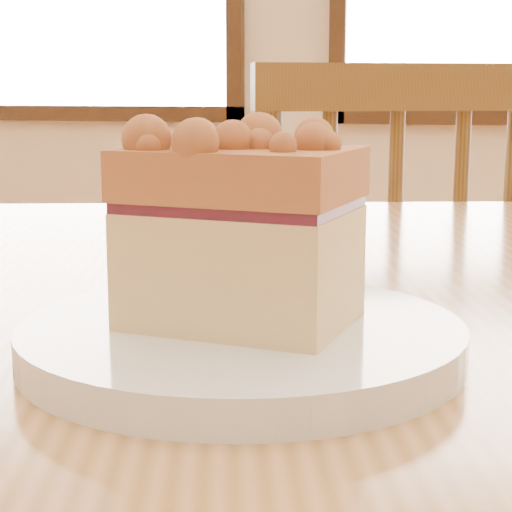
{
  "coord_description": "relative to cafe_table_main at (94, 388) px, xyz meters",
  "views": [
    {
      "loc": [
        0.21,
        -0.38,
        0.89
      ],
      "look_at": [
        0.09,
        0.08,
        0.8
      ],
      "focal_mm": 62.0,
      "sensor_mm": 36.0,
      "label": 1
    }
  ],
  "objects": [
    {
      "name": "cafe_table_main",
      "position": [
        0.0,
        0.0,
        0.0
      ],
      "size": [
        1.48,
        1.19,
        0.75
      ],
      "rotation": [
        0.0,
        0.0,
        0.3
      ],
      "color": "#C4854C",
      "rests_on": "ground"
    },
    {
      "name": "cake_slice",
      "position": [
        0.17,
        -0.17,
        0.16
      ],
      "size": [
        0.13,
        0.1,
        0.11
      ],
      "rotation": [
        0.0,
        0.0,
        -0.12
      ],
      "color": "#F4CD8A",
      "rests_on": "plate"
    },
    {
      "name": "cafe_chair_main",
      "position": [
        0.11,
        0.7,
        -0.19
      ],
      "size": [
        0.55,
        0.55,
        0.93
      ],
      "rotation": [
        0.0,
        0.0,
        3.55
      ],
      "color": "brown",
      "rests_on": "ground"
    },
    {
      "name": "plate",
      "position": [
        0.17,
        -0.17,
        0.1
      ],
      "size": [
        0.23,
        0.23,
        0.02
      ],
      "color": "white",
      "rests_on": "cafe_table_main"
    }
  ]
}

